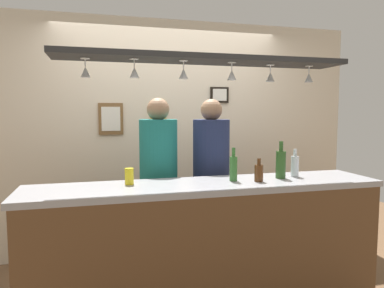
% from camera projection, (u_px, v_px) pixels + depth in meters
% --- Properties ---
extents(back_wall, '(4.40, 0.06, 2.60)m').
position_uv_depth(back_wall, '(170.00, 137.00, 4.06)').
color(back_wall, beige).
rests_on(back_wall, ground_plane).
extents(bar_counter, '(2.70, 0.55, 1.05)m').
position_uv_depth(bar_counter, '(213.00, 234.00, 2.57)').
color(bar_counter, '#99999E').
rests_on(bar_counter, ground_plane).
extents(overhead_glass_rack, '(2.20, 0.36, 0.04)m').
position_uv_depth(overhead_glass_rack, '(206.00, 59.00, 2.65)').
color(overhead_glass_rack, black).
extents(hanging_wineglass_far_left, '(0.07, 0.07, 0.13)m').
position_uv_depth(hanging_wineglass_far_left, '(85.00, 71.00, 2.45)').
color(hanging_wineglass_far_left, silver).
rests_on(hanging_wineglass_far_left, overhead_glass_rack).
extents(hanging_wineglass_left, '(0.07, 0.07, 0.13)m').
position_uv_depth(hanging_wineglass_left, '(134.00, 72.00, 2.48)').
color(hanging_wineglass_left, silver).
rests_on(hanging_wineglass_left, overhead_glass_rack).
extents(hanging_wineglass_center_left, '(0.07, 0.07, 0.13)m').
position_uv_depth(hanging_wineglass_center_left, '(184.00, 73.00, 2.56)').
color(hanging_wineglass_center_left, silver).
rests_on(hanging_wineglass_center_left, overhead_glass_rack).
extents(hanging_wineglass_center, '(0.07, 0.07, 0.13)m').
position_uv_depth(hanging_wineglass_center, '(232.00, 75.00, 2.66)').
color(hanging_wineglass_center, silver).
rests_on(hanging_wineglass_center, overhead_glass_rack).
extents(hanging_wineglass_center_right, '(0.07, 0.07, 0.13)m').
position_uv_depth(hanging_wineglass_center_right, '(270.00, 76.00, 2.80)').
color(hanging_wineglass_center_right, silver).
rests_on(hanging_wineglass_center_right, overhead_glass_rack).
extents(hanging_wineglass_right, '(0.07, 0.07, 0.13)m').
position_uv_depth(hanging_wineglass_right, '(309.00, 77.00, 2.87)').
color(hanging_wineglass_right, silver).
rests_on(hanging_wineglass_right, overhead_glass_rack).
extents(person_left_teal_shirt, '(0.34, 0.34, 1.70)m').
position_uv_depth(person_left_teal_shirt, '(159.00, 173.00, 3.20)').
color(person_left_teal_shirt, '#2D334C').
rests_on(person_left_teal_shirt, ground_plane).
extents(person_right_navy_shirt, '(0.34, 0.34, 1.70)m').
position_uv_depth(person_right_navy_shirt, '(211.00, 171.00, 3.33)').
color(person_right_navy_shirt, '#2D334C').
rests_on(person_right_navy_shirt, ground_plane).
extents(bottle_beer_green_import, '(0.06, 0.06, 0.26)m').
position_uv_depth(bottle_beer_green_import, '(233.00, 168.00, 2.76)').
color(bottle_beer_green_import, '#336B2D').
rests_on(bottle_beer_green_import, bar_counter).
extents(bottle_soda_clear, '(0.06, 0.06, 0.23)m').
position_uv_depth(bottle_soda_clear, '(295.00, 166.00, 2.94)').
color(bottle_soda_clear, silver).
rests_on(bottle_soda_clear, bar_counter).
extents(bottle_champagne_green, '(0.08, 0.08, 0.30)m').
position_uv_depth(bottle_champagne_green, '(281.00, 164.00, 2.87)').
color(bottle_champagne_green, '#2D5623').
rests_on(bottle_champagne_green, bar_counter).
extents(bottle_beer_brown_stubby, '(0.07, 0.07, 0.18)m').
position_uv_depth(bottle_beer_brown_stubby, '(259.00, 172.00, 2.74)').
color(bottle_beer_brown_stubby, '#512D14').
rests_on(bottle_beer_brown_stubby, bar_counter).
extents(drink_can, '(0.07, 0.07, 0.12)m').
position_uv_depth(drink_can, '(129.00, 176.00, 2.62)').
color(drink_can, yellow).
rests_on(drink_can, bar_counter).
extents(picture_frame_caricature, '(0.26, 0.02, 0.34)m').
position_uv_depth(picture_frame_caricature, '(111.00, 119.00, 3.83)').
color(picture_frame_caricature, brown).
rests_on(picture_frame_caricature, back_wall).
extents(picture_frame_crest, '(0.18, 0.02, 0.26)m').
position_uv_depth(picture_frame_crest, '(158.00, 113.00, 3.96)').
color(picture_frame_crest, '#B29338').
rests_on(picture_frame_crest, back_wall).
extents(picture_frame_upper_small, '(0.22, 0.02, 0.18)m').
position_uv_depth(picture_frame_upper_small, '(219.00, 95.00, 4.12)').
color(picture_frame_upper_small, black).
rests_on(picture_frame_upper_small, back_wall).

